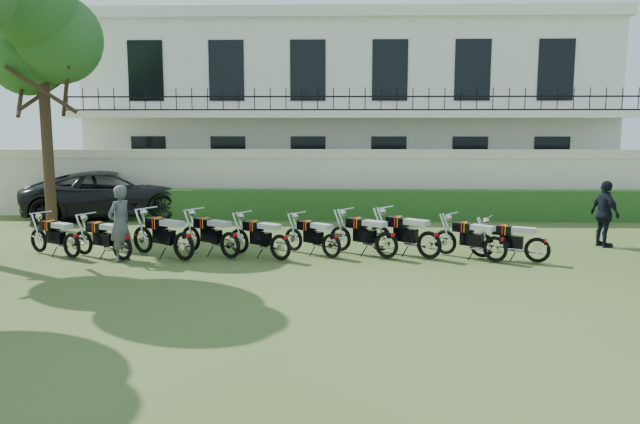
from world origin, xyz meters
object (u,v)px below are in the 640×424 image
at_px(motorcycle_6, 387,239).
at_px(motorcycle_9, 538,244).
at_px(motorcycle_3, 230,239).
at_px(motorcycle_2, 184,239).
at_px(motorcycle_1, 122,241).
at_px(motorcycle_7, 429,238).
at_px(suv, 111,194).
at_px(officer_5, 605,214).
at_px(motorcycle_4, 280,241).
at_px(motorcycle_0, 71,240).
at_px(inspector, 120,223).
at_px(motorcycle_8, 496,243).
at_px(tree_west_near, 41,29).
at_px(motorcycle_5, 331,240).

bearing_deg(motorcycle_6, motorcycle_9, -58.82).
relative_size(motorcycle_3, motorcycle_6, 1.02).
bearing_deg(motorcycle_2, motorcycle_3, -42.22).
relative_size(motorcycle_1, motorcycle_9, 1.02).
height_order(motorcycle_3, motorcycle_7, motorcycle_7).
bearing_deg(motorcycle_2, motorcycle_1, 123.06).
bearing_deg(suv, motorcycle_7, -141.76).
bearing_deg(officer_5, motorcycle_6, 91.58).
bearing_deg(motorcycle_9, officer_5, -23.75).
bearing_deg(motorcycle_4, motorcycle_9, -56.07).
bearing_deg(motorcycle_7, suv, 95.81).
bearing_deg(motorcycle_0, motorcycle_1, -68.14).
xyz_separation_m(motorcycle_0, motorcycle_6, (7.44, 0.19, 0.03)).
height_order(motorcycle_3, motorcycle_6, motorcycle_3).
bearing_deg(motorcycle_0, motorcycle_9, -60.43).
bearing_deg(motorcycle_2, motorcycle_9, -56.54).
height_order(motorcycle_3, inspector, inspector).
relative_size(motorcycle_8, motorcycle_9, 0.90).
height_order(motorcycle_4, officer_5, officer_5).
xyz_separation_m(motorcycle_3, suv, (-5.18, 6.48, 0.28)).
bearing_deg(suv, motorcycle_3, -160.20).
relative_size(motorcycle_0, motorcycle_7, 0.99).
relative_size(tree_west_near, motorcycle_2, 4.35).
height_order(motorcycle_5, officer_5, officer_5).
distance_m(motorcycle_1, officer_5, 12.12).
relative_size(motorcycle_4, suv, 0.29).
distance_m(motorcycle_1, motorcycle_8, 8.64).
relative_size(motorcycle_5, suv, 0.26).
relative_size(motorcycle_0, suv, 0.29).
height_order(motorcycle_1, motorcycle_9, motorcycle_1).
xyz_separation_m(tree_west_near, inspector, (3.53, -4.20, -5.00)).
relative_size(motorcycle_6, inspector, 0.93).
bearing_deg(officer_5, motorcycle_2, 86.38).
xyz_separation_m(tree_west_near, motorcycle_6, (9.74, -3.84, -5.39)).
bearing_deg(motorcycle_8, suv, 98.48).
bearing_deg(motorcycle_2, motorcycle_0, 119.11).
relative_size(motorcycle_1, inspector, 0.97).
distance_m(motorcycle_6, motorcycle_7, 1.00).
relative_size(motorcycle_5, motorcycle_8, 0.95).
xyz_separation_m(motorcycle_2, motorcycle_5, (3.42, 0.43, -0.07)).
height_order(motorcycle_1, motorcycle_8, motorcycle_8).
height_order(motorcycle_1, motorcycle_7, motorcycle_7).
bearing_deg(inspector, suv, -134.06).
xyz_separation_m(motorcycle_5, motorcycle_7, (2.30, -0.07, 0.07)).
bearing_deg(motorcycle_8, motorcycle_9, -53.76).
xyz_separation_m(motorcycle_6, motorcycle_8, (2.47, -0.30, -0.03)).
xyz_separation_m(tree_west_near, motorcycle_8, (12.21, -4.14, -5.41)).
bearing_deg(motorcycle_9, motorcycle_6, 109.47).
distance_m(tree_west_near, motorcycle_9, 14.83).
bearing_deg(motorcycle_5, motorcycle_8, -55.77).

